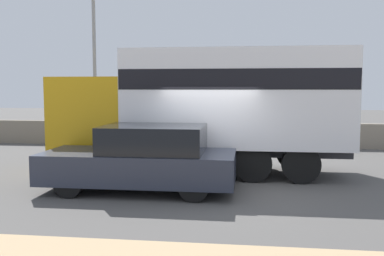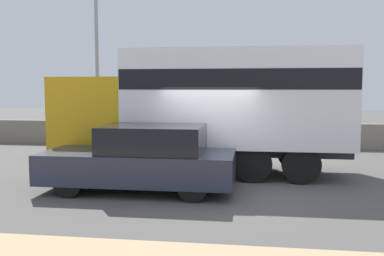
% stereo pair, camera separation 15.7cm
% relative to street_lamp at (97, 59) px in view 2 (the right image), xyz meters
% --- Properties ---
extents(ground_plane, '(80.00, 80.00, 0.00)m').
position_rel_street_lamp_xyz_m(ground_plane, '(5.21, -6.78, -3.66)').
color(ground_plane, '#514F4C').
extents(stone_wall_backdrop, '(60.00, 0.35, 1.03)m').
position_rel_street_lamp_xyz_m(stone_wall_backdrop, '(5.21, 1.14, -3.15)').
color(stone_wall_backdrop, gray).
rests_on(stone_wall_backdrop, ground_plane).
extents(street_lamp, '(0.56, 0.28, 6.25)m').
position_rel_street_lamp_xyz_m(street_lamp, '(0.00, 0.00, 0.00)').
color(street_lamp, gray).
rests_on(street_lamp, ground_plane).
extents(box_truck, '(8.31, 2.51, 3.53)m').
position_rel_street_lamp_xyz_m(box_truck, '(5.11, -4.68, -1.60)').
color(box_truck, gold).
rests_on(box_truck, ground_plane).
extents(car_hatchback, '(4.59, 1.89, 1.59)m').
position_rel_street_lamp_xyz_m(car_hatchback, '(3.73, -7.06, -2.88)').
color(car_hatchback, '#282D3D').
rests_on(car_hatchback, ground_plane).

